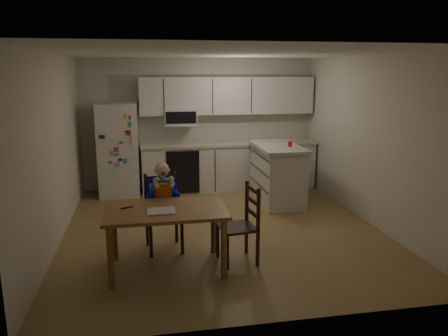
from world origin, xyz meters
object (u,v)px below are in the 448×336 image
Objects in this scene: red_cup at (290,144)px; chair_side at (245,219)px; dining_table at (166,217)px; kitchen_island at (277,174)px; chair_booster at (163,197)px; refrigerator at (118,150)px.

red_cup reaches higher than chair_side.
chair_side is at bearing 3.76° from dining_table.
red_cup is (0.16, -0.17, 0.54)m from kitchen_island.
red_cup is 2.74m from chair_booster.
chair_side is (0.94, 0.06, -0.10)m from dining_table.
chair_booster is at bearing -76.15° from refrigerator.
chair_booster reaches higher than red_cup.
refrigerator is at bearing 160.16° from kitchen_island.
chair_booster reaches higher than kitchen_island.
dining_table is 1.45× the size of chair_side.
dining_table is 0.62m from chair_booster.
kitchen_island is (2.74, -0.99, -0.34)m from refrigerator.
refrigerator is 3.67m from chair_side.
refrigerator is 1.24× the size of kitchen_island.
red_cup is 0.09× the size of chair_side.
kitchen_island is 3.13m from dining_table.
chair_booster is at bearing -140.07° from kitchen_island.
kitchen_island is 1.19× the size of chair_booster.
kitchen_island reaches higher than chair_side.
chair_side is at bearing -63.69° from refrigerator.
red_cup is at bearing -21.81° from refrigerator.
kitchen_island is 1.00× the size of dining_table.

